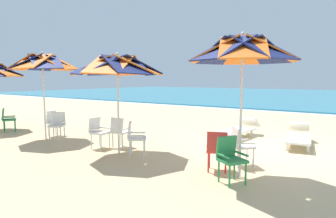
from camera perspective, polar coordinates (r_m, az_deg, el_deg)
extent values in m
plane|color=#D3B784|center=(8.66, 17.92, -7.52)|extent=(80.00, 80.00, 0.00)
cube|color=white|center=(18.34, 27.25, -0.94)|extent=(80.00, 0.70, 0.01)
cylinder|color=silver|center=(6.06, 13.64, -1.74)|extent=(0.05, 0.05, 2.35)
cube|color=orange|center=(6.07, 18.90, 10.72)|extent=(1.18, 1.12, 0.49)
cube|color=navy|center=(6.42, 17.18, 10.49)|extent=(1.12, 1.18, 0.49)
cube|color=orange|center=(6.55, 13.85, 10.48)|extent=(1.12, 1.18, 0.49)
cube|color=navy|center=(6.40, 10.56, 10.66)|extent=(1.18, 1.12, 0.49)
cube|color=orange|center=(6.05, 8.98, 10.98)|extent=(1.18, 1.12, 0.49)
cube|color=navy|center=(5.68, 10.28, 11.30)|extent=(1.12, 1.18, 0.49)
cube|color=orange|center=(5.53, 14.07, 11.38)|extent=(1.12, 1.18, 0.49)
cube|color=navy|center=(5.69, 17.76, 11.11)|extent=(1.18, 1.12, 0.49)
sphere|color=silver|center=(6.07, 14.02, 13.68)|extent=(0.08, 0.08, 0.08)
cube|color=white|center=(6.99, 14.01, -6.87)|extent=(0.62, 0.62, 0.05)
cube|color=white|center=(6.87, 12.50, -5.13)|extent=(0.36, 0.37, 0.40)
cube|color=white|center=(7.15, 13.43, -5.67)|extent=(0.32, 0.30, 0.03)
cube|color=white|center=(6.79, 14.67, -6.32)|extent=(0.32, 0.30, 0.03)
cylinder|color=white|center=(7.27, 14.74, -8.28)|extent=(0.04, 0.04, 0.41)
cylinder|color=white|center=(6.96, 15.87, -8.95)|extent=(0.04, 0.04, 0.41)
cylinder|color=white|center=(7.14, 12.10, -8.47)|extent=(0.04, 0.04, 0.41)
cylinder|color=white|center=(6.82, 13.14, -9.17)|extent=(0.04, 0.04, 0.41)
cube|color=red|center=(6.51, 9.34, -7.72)|extent=(0.58, 0.58, 0.05)
cube|color=red|center=(6.26, 9.31, -6.14)|extent=(0.42, 0.26, 0.40)
cube|color=red|center=(6.49, 7.58, -6.72)|extent=(0.20, 0.38, 0.03)
cube|color=red|center=(6.48, 11.14, -6.81)|extent=(0.20, 0.38, 0.03)
cylinder|color=red|center=(6.74, 7.85, -9.25)|extent=(0.04, 0.04, 0.41)
cylinder|color=red|center=(6.73, 10.88, -9.33)|extent=(0.04, 0.04, 0.41)
cylinder|color=red|center=(6.41, 7.65, -10.06)|extent=(0.04, 0.04, 0.41)
cylinder|color=red|center=(6.39, 10.85, -10.14)|extent=(0.04, 0.04, 0.41)
cube|color=#2D8C4C|center=(5.77, 12.09, -9.52)|extent=(0.61, 0.61, 0.05)
cube|color=#2D8C4C|center=(5.88, 11.01, -6.96)|extent=(0.30, 0.41, 0.40)
cube|color=#2D8C4C|center=(5.86, 13.73, -8.22)|extent=(0.36, 0.24, 0.03)
cube|color=#2D8C4C|center=(5.64, 10.43, -8.71)|extent=(0.36, 0.24, 0.03)
cylinder|color=#2D8C4C|center=(5.80, 14.51, -11.89)|extent=(0.04, 0.04, 0.41)
cylinder|color=#2D8C4C|center=(5.61, 11.58, -12.46)|extent=(0.04, 0.04, 0.41)
cylinder|color=#2D8C4C|center=(6.07, 12.45, -11.04)|extent=(0.04, 0.04, 0.41)
cylinder|color=#2D8C4C|center=(5.88, 9.60, -11.54)|extent=(0.04, 0.04, 0.41)
cylinder|color=silver|center=(7.92, -9.41, -0.68)|extent=(0.05, 0.05, 2.14)
cube|color=orange|center=(7.68, -5.61, 8.27)|extent=(1.33, 1.23, 0.52)
cube|color=navy|center=(8.11, -5.84, 8.13)|extent=(1.24, 1.30, 0.52)
cube|color=orange|center=(8.40, -8.09, 8.02)|extent=(1.23, 1.33, 0.52)
cube|color=navy|center=(8.40, -11.06, 7.97)|extent=(1.30, 1.24, 0.52)
cube|color=orange|center=(8.10, -13.29, 8.01)|extent=(1.33, 1.23, 0.52)
cube|color=navy|center=(7.67, -13.48, 8.14)|extent=(1.24, 1.30, 0.52)
cube|color=orange|center=(7.36, -11.23, 8.29)|extent=(1.23, 1.33, 0.52)
cube|color=navy|center=(7.36, -7.83, 8.35)|extent=(1.30, 1.24, 0.52)
sphere|color=silver|center=(7.89, -9.59, 10.25)|extent=(0.08, 0.08, 0.08)
cube|color=white|center=(7.70, -5.84, -5.56)|extent=(0.62, 0.62, 0.05)
cube|color=white|center=(7.67, -7.35, -3.90)|extent=(0.33, 0.39, 0.40)
cube|color=white|center=(7.88, -5.76, -4.49)|extent=(0.34, 0.27, 0.03)
cube|color=white|center=(7.48, -5.94, -5.03)|extent=(0.34, 0.27, 0.03)
cylinder|color=white|center=(7.91, -4.46, -6.96)|extent=(0.04, 0.04, 0.41)
cylinder|color=white|center=(7.57, -4.56, -7.55)|extent=(0.04, 0.04, 0.41)
cylinder|color=white|center=(7.93, -7.02, -6.95)|extent=(0.04, 0.04, 0.41)
cylinder|color=white|center=(7.59, -7.24, -7.54)|extent=(0.04, 0.04, 0.41)
cube|color=white|center=(8.66, -12.73, -4.40)|extent=(0.49, 0.49, 0.05)
cube|color=white|center=(8.75, -13.75, -2.82)|extent=(0.14, 0.43, 0.40)
cube|color=white|center=(8.79, -11.88, -3.50)|extent=(0.40, 0.09, 0.03)
cube|color=white|center=(8.49, -13.63, -3.87)|extent=(0.40, 0.09, 0.03)
cylinder|color=white|center=(8.72, -11.05, -5.85)|extent=(0.04, 0.04, 0.41)
cylinder|color=white|center=(8.46, -12.57, -6.24)|extent=(0.04, 0.04, 0.41)
cylinder|color=white|center=(8.95, -12.80, -5.59)|extent=(0.04, 0.04, 0.41)
cylinder|color=white|center=(8.69, -14.34, -5.96)|extent=(0.04, 0.04, 0.41)
cube|color=white|center=(8.67, -8.81, -4.31)|extent=(0.47, 0.47, 0.05)
cube|color=white|center=(8.48, -9.69, -3.01)|extent=(0.42, 0.13, 0.40)
cube|color=white|center=(8.78, -9.83, -3.48)|extent=(0.07, 0.40, 0.03)
cube|color=white|center=(8.53, -7.78, -3.72)|extent=(0.07, 0.40, 0.03)
cylinder|color=white|center=(8.96, -8.94, -5.50)|extent=(0.04, 0.04, 0.41)
cylinder|color=white|center=(8.74, -7.15, -5.76)|extent=(0.04, 0.04, 0.41)
cylinder|color=white|center=(8.69, -10.42, -5.87)|extent=(0.04, 0.04, 0.41)
cylinder|color=white|center=(8.47, -8.62, -6.15)|extent=(0.04, 0.04, 0.41)
cylinder|color=silver|center=(10.53, -22.40, 1.04)|extent=(0.05, 0.05, 2.32)
cube|color=orange|center=(10.22, -20.25, 8.35)|extent=(1.19, 1.15, 0.52)
cube|color=navy|center=(10.61, -19.86, 8.26)|extent=(1.14, 1.22, 0.52)
cube|color=orange|center=(10.94, -21.08, 8.13)|extent=(1.15, 1.19, 0.52)
cube|color=navy|center=(11.03, -23.14, 8.03)|extent=(1.22, 1.14, 0.52)
cube|color=orange|center=(10.82, -24.97, 8.01)|extent=(1.19, 1.15, 0.52)
cube|color=navy|center=(10.43, -25.54, 8.09)|extent=(1.14, 1.22, 0.52)
cube|color=orange|center=(10.09, -24.41, 8.23)|extent=(1.15, 1.19, 0.52)
cube|color=navy|center=(9.99, -22.16, 8.35)|extent=(1.22, 1.14, 0.52)
sphere|color=silver|center=(10.53, -22.74, 9.77)|extent=(0.08, 0.08, 0.08)
cube|color=white|center=(10.31, -20.34, -2.99)|extent=(0.61, 0.61, 0.05)
cube|color=white|center=(10.47, -20.00, -1.61)|extent=(0.40, 0.32, 0.40)
cube|color=white|center=(10.23, -19.32, -2.41)|extent=(0.26, 0.35, 0.03)
cube|color=white|center=(10.37, -21.40, -2.37)|extent=(0.26, 0.35, 0.03)
cylinder|color=white|center=(10.13, -19.71, -4.46)|extent=(0.04, 0.04, 0.41)
cylinder|color=white|center=(10.25, -21.57, -4.41)|extent=(0.04, 0.04, 0.41)
cylinder|color=white|center=(10.45, -19.06, -4.13)|extent=(0.04, 0.04, 0.41)
cylinder|color=white|center=(10.58, -20.86, -4.08)|extent=(0.04, 0.04, 0.41)
cube|color=white|center=(10.92, -20.42, -2.52)|extent=(0.55, 0.55, 0.05)
cube|color=white|center=(11.02, -21.27, -1.30)|extent=(0.21, 0.43, 0.40)
cube|color=white|center=(11.06, -19.79, -1.82)|extent=(0.39, 0.15, 0.03)
cube|color=white|center=(10.76, -21.11, -2.08)|extent=(0.39, 0.15, 0.03)
cylinder|color=white|center=(10.99, -19.08, -3.66)|extent=(0.04, 0.04, 0.41)
cylinder|color=white|center=(10.72, -20.24, -3.93)|extent=(0.04, 0.04, 0.41)
cylinder|color=white|center=(11.20, -20.51, -3.53)|extent=(0.04, 0.04, 0.41)
cylinder|color=white|center=(10.94, -21.68, -3.79)|extent=(0.04, 0.04, 0.41)
cube|color=orange|center=(12.84, -28.84, 6.48)|extent=(1.35, 1.24, 0.52)
cube|color=navy|center=(13.25, -28.22, 6.46)|extent=(1.26, 1.31, 0.52)
cube|color=orange|center=(13.64, -29.05, 6.38)|extent=(1.24, 1.35, 0.52)
cube|color=#2D8C4C|center=(12.52, -27.85, -1.81)|extent=(0.60, 0.60, 0.05)
cube|color=#2D8C4C|center=(12.50, -28.82, -0.83)|extent=(0.41, 0.29, 0.40)
cube|color=#2D8C4C|center=(12.70, -27.83, -1.21)|extent=(0.23, 0.36, 0.03)
cube|color=#2D8C4C|center=(12.31, -27.93, -1.42)|extent=(0.23, 0.36, 0.03)
cylinder|color=#2D8C4C|center=(12.71, -26.97, -2.72)|extent=(0.04, 0.04, 0.41)
cylinder|color=#2D8C4C|center=(12.36, -27.03, -2.95)|extent=(0.04, 0.04, 0.41)
cylinder|color=#2D8C4C|center=(12.73, -28.55, -2.78)|extent=(0.04, 0.04, 0.41)
cylinder|color=#2D8C4C|center=(12.38, -28.66, -3.01)|extent=(0.04, 0.04, 0.41)
cube|color=white|center=(9.42, 23.45, -5.10)|extent=(0.95, 1.79, 0.06)
cube|color=white|center=(10.43, 23.58, -3.04)|extent=(0.69, 0.59, 0.36)
cube|color=white|center=(8.82, 25.02, -6.81)|extent=(0.06, 0.06, 0.22)
cube|color=white|center=(8.82, 21.67, -6.67)|extent=(0.06, 0.06, 0.22)
cube|color=white|center=(10.07, 24.93, -5.29)|extent=(0.06, 0.06, 0.22)
cube|color=white|center=(10.07, 22.01, -5.16)|extent=(0.06, 0.06, 0.22)
cube|color=white|center=(10.05, 12.79, -4.10)|extent=(0.76, 1.74, 0.06)
cube|color=white|center=(10.96, 15.26, -2.34)|extent=(0.64, 0.52, 0.36)
cube|color=white|center=(9.40, 12.44, -5.64)|extent=(0.06, 0.06, 0.22)
cube|color=white|center=(9.63, 9.70, -5.31)|extent=(0.06, 0.06, 0.22)
cube|color=white|center=(10.53, 15.56, -4.48)|extent=(0.06, 0.06, 0.22)
cube|color=white|center=(10.74, 13.06, -4.22)|extent=(0.06, 0.06, 0.22)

